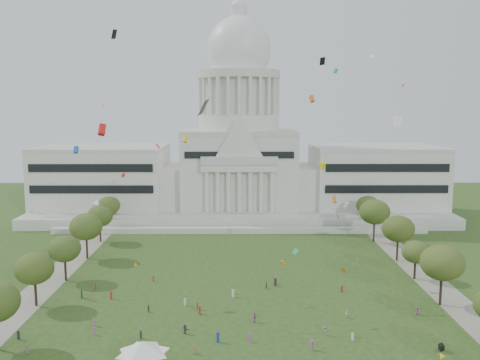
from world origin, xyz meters
TOP-DOWN VIEW (x-y plane):
  - ground at (0.00, 0.00)m, footprint 400.00×400.00m
  - capitol at (0.00, 113.59)m, footprint 160.00×64.50m
  - path_left at (-48.00, 30.00)m, footprint 8.00×160.00m
  - path_right at (48.00, 30.00)m, footprint 8.00×160.00m
  - row_tree_l_2 at (-45.04, 17.30)m, footprint 8.42×8.42m
  - row_tree_r_2 at (44.17, 17.44)m, footprint 9.55×9.55m
  - row_tree_l_3 at (-44.09, 33.92)m, footprint 8.12×8.12m
  - row_tree_r_3 at (44.40, 34.48)m, footprint 7.01×7.01m
  - row_tree_l_4 at (-44.08, 52.42)m, footprint 9.29×9.29m
  - row_tree_r_4 at (44.76, 50.04)m, footprint 9.19×9.19m
  - row_tree_l_5 at (-45.22, 71.01)m, footprint 8.33×8.33m
  - row_tree_r_5 at (43.49, 70.19)m, footprint 9.82×9.82m
  - row_tree_l_6 at (-46.87, 89.14)m, footprint 8.19×8.19m
  - row_tree_r_6 at (45.96, 88.13)m, footprint 8.42×8.42m
  - event_tent at (-16.43, -10.12)m, footprint 11.78×11.78m
  - person_0 at (37.20, 12.17)m, footprint 0.96×0.91m
  - person_2 at (22.08, 10.74)m, footprint 0.89×0.71m
  - person_3 at (16.09, 2.46)m, footprint 0.67×1.21m
  - person_4 at (2.78, 8.48)m, footprint 0.80×1.24m
  - person_5 at (-10.79, 3.16)m, footprint 1.78×1.69m
  - person_8 at (-19.72, 13.76)m, footprint 0.89×0.75m
  - person_9 at (12.82, -3.51)m, footprint 1.35×1.31m
  - person_10 at (14.64, 16.24)m, footprint 0.92×1.14m
  - distant_crowd at (-13.77, 14.65)m, footprint 66.54×38.10m
  - kite_swarm at (1.75, 9.43)m, footprint 88.22×110.44m

SIDE VIEW (x-z plane):
  - ground at x=0.00m, z-range 0.00..0.00m
  - path_left at x=-48.00m, z-range 0.00..0.04m
  - path_right at x=48.00m, z-range 0.00..0.04m
  - person_8 at x=-19.72m, z-range 0.00..1.57m
  - person_2 at x=22.08m, z-range 0.00..1.60m
  - person_0 at x=37.20m, z-range 0.00..1.65m
  - distant_crowd at x=-13.77m, z-range -0.11..1.81m
  - person_10 at x=14.64m, z-range 0.00..1.71m
  - person_3 at x=16.09m, z-range 0.00..1.82m
  - person_5 at x=-10.79m, z-range 0.00..1.90m
  - person_9 at x=12.82m, z-range 0.00..1.93m
  - person_4 at x=2.78m, z-range 0.00..1.98m
  - event_tent at x=-16.43m, z-range 1.40..6.47m
  - row_tree_r_3 at x=44.40m, z-range 2.09..12.07m
  - row_tree_l_3 at x=-44.09m, z-range 2.43..13.98m
  - row_tree_l_6 at x=-46.87m, z-range 2.45..14.09m
  - row_tree_l_5 at x=-45.22m, z-range 2.49..14.34m
  - row_tree_r_6 at x=45.96m, z-range 2.52..14.49m
  - row_tree_l_2 at x=-45.04m, z-range 2.52..14.49m
  - row_tree_r_4 at x=44.76m, z-range 2.76..15.82m
  - row_tree_l_4 at x=-44.08m, z-range 2.79..16.00m
  - row_tree_r_2 at x=44.17m, z-range 2.87..16.45m
  - row_tree_r_5 at x=43.49m, z-range 2.95..16.91m
  - capitol at x=0.00m, z-range -23.35..67.95m
  - kite_swarm at x=1.75m, z-range -3.79..61.05m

